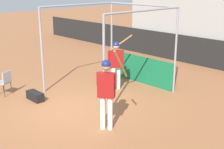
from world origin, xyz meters
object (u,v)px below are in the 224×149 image
(player_batter, at_px, (116,61))
(player_waiting, at_px, (107,88))
(folding_chair, at_px, (5,81))
(equipment_bag, at_px, (35,96))

(player_batter, distance_m, player_waiting, 3.13)
(folding_chair, xyz_separation_m, equipment_bag, (1.11, 0.48, -0.38))
(player_batter, distance_m, equipment_bag, 3.00)
(player_batter, bearing_deg, player_waiting, -110.25)
(folding_chair, relative_size, equipment_bag, 1.20)
(player_batter, xyz_separation_m, folding_chair, (-2.20, -3.12, -0.54))
(player_waiting, bearing_deg, player_batter, 95.77)
(player_batter, distance_m, folding_chair, 3.85)
(player_waiting, height_order, equipment_bag, player_waiting)
(player_waiting, distance_m, equipment_bag, 3.32)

